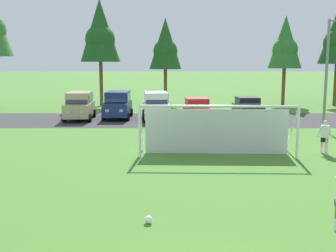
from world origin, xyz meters
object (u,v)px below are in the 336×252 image
parked_car_slot_left (116,104)px  street_lamp (327,74)px  player_defender_far (323,137)px  parked_car_slot_far_left (78,105)px  parked_car_slot_center (195,109)px  soccer_goal (215,128)px  parked_car_slot_center_right (246,108)px  soccer_ball (147,220)px  parked_car_slot_center_left (155,106)px

parked_car_slot_left → street_lamp: bearing=-23.3°
player_defender_far → parked_car_slot_far_left: parked_car_slot_far_left is taller
player_defender_far → parked_car_slot_center: parked_car_slot_center is taller
soccer_goal → parked_car_slot_center_right: size_ratio=1.76×
player_defender_far → soccer_ball: bearing=-132.7°
parked_car_slot_center_left → parked_car_slot_center_right: size_ratio=1.12×
player_defender_far → street_lamp: 7.95m
parked_car_slot_center → soccer_ball: bearing=-97.6°
soccer_goal → parked_car_slot_far_left: 15.63m
parked_car_slot_center → parked_car_slot_center_right: (4.14, 1.00, 0.00)m
parked_car_slot_left → parked_car_slot_center: parked_car_slot_left is taller
player_defender_far → parked_car_slot_center_right: 13.01m
parked_car_slot_left → parked_car_slot_center: bearing=-10.5°
parked_car_slot_far_left → parked_car_slot_center: bearing=-2.3°
parked_car_slot_left → parked_car_slot_center: size_ratio=1.07×
player_defender_far → parked_car_slot_center_left: parked_car_slot_center_left is taller
soccer_goal → parked_car_slot_far_left: (-9.31, 12.55, -0.18)m
soccer_ball → parked_car_slot_center: size_ratio=0.05×
parked_car_slot_far_left → parked_car_slot_center_left: size_ratio=1.00×
soccer_ball → parked_car_slot_left: size_ratio=0.05×
soccer_ball → player_defender_far: size_ratio=0.13×
parked_car_slot_center → parked_car_slot_center_left: bearing=175.3°
soccer_goal → parked_car_slot_left: 14.81m
parked_car_slot_far_left → parked_car_slot_center_right: size_ratio=1.11×
player_defender_far → parked_car_slot_left: (-11.72, 13.11, 0.29)m
soccer_goal → player_defender_far: size_ratio=4.56×
parked_car_slot_far_left → parked_car_slot_center_left: same height
parked_car_slot_left → street_lamp: (14.46, -6.23, 2.60)m
parked_car_slot_center_right → parked_car_slot_center_left: bearing=-174.2°
player_defender_far → parked_car_slot_center: size_ratio=0.38×
soccer_ball → soccer_goal: bearing=71.5°
parked_car_slot_far_left → parked_car_slot_left: bearing=15.4°
parked_car_slot_center_left → player_defender_far: bearing=-54.8°
soccer_ball → parked_car_slot_center_left: size_ratio=0.05×
soccer_goal → parked_car_slot_left: bearing=115.6°
parked_car_slot_center_right → street_lamp: size_ratio=0.59×
street_lamp → soccer_goal: bearing=-138.6°
street_lamp → parked_car_slot_center_left: bearing=154.9°
soccer_goal → parked_car_slot_center: bearing=90.5°
parked_car_slot_center_right → street_lamp: (4.03, -6.07, 2.84)m
soccer_ball → parked_car_slot_center_right: bearing=72.4°
soccer_ball → parked_car_slot_center_right: size_ratio=0.05×
parked_car_slot_far_left → parked_car_slot_left: same height
parked_car_slot_center_left → soccer_goal: bearing=-75.2°
parked_car_slot_far_left → parked_car_slot_center_right: 13.36m
player_defender_far → parked_car_slot_left: 17.59m
soccer_goal → parked_car_slot_far_left: size_ratio=1.59×
parked_car_slot_center_left → parked_car_slot_center: bearing=-4.7°
parked_car_slot_left → street_lamp: street_lamp is taller
soccer_goal → parked_car_slot_center: soccer_goal is taller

